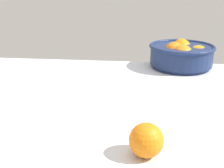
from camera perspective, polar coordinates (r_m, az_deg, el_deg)
ground_plane at (r=77.11cm, az=-2.15°, el=-4.84°), size 131.35×85.70×3.00cm
fruit_bowl at (r=110.09cm, az=13.69°, el=5.71°), size 24.03×24.03×9.80cm
loose_orange_0 at (r=53.63cm, az=6.84°, el=-11.05°), size 6.49×6.49×6.49cm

